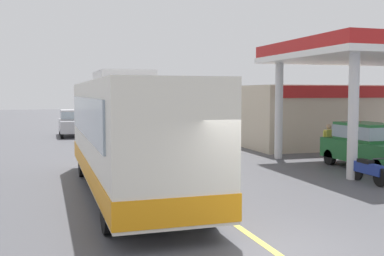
# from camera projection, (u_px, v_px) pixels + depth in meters

# --- Properties ---
(ground) EXTENTS (120.00, 120.00, 0.00)m
(ground) POSITION_uv_depth(u_px,v_px,m) (118.00, 143.00, 27.91)
(ground) COLOR #4C4C51
(lane_divider_stripe) EXTENTS (0.16, 50.00, 0.01)m
(lane_divider_stripe) POSITION_uv_depth(u_px,v_px,m) (133.00, 154.00, 23.16)
(lane_divider_stripe) COLOR #D8CC4C
(lane_divider_stripe) RESTS_ON ground
(coach_bus_main) EXTENTS (2.60, 11.04, 3.69)m
(coach_bus_main) POSITION_uv_depth(u_px,v_px,m) (129.00, 136.00, 13.93)
(coach_bus_main) COLOR silver
(coach_bus_main) RESTS_ON ground
(gas_station_roadside) EXTENTS (9.10, 11.95, 5.10)m
(gas_station_roadside) POSITION_uv_depth(u_px,v_px,m) (330.00, 100.00, 23.80)
(gas_station_roadside) COLOR #B21E1E
(gas_station_roadside) RESTS_ON ground
(car_at_pump) EXTENTS (1.70, 4.20, 1.82)m
(car_at_pump) POSITION_uv_depth(u_px,v_px,m) (368.00, 144.00, 18.41)
(car_at_pump) COLOR #1E602D
(car_at_pump) RESTS_ON ground
(minibus_opposing_lane) EXTENTS (2.04, 6.13, 2.44)m
(minibus_opposing_lane) POSITION_uv_depth(u_px,v_px,m) (149.00, 118.00, 28.41)
(minibus_opposing_lane) COLOR #BFB799
(minibus_opposing_lane) RESTS_ON ground
(motorcycle_parked_forecourt) EXTENTS (0.55, 1.80, 0.92)m
(motorcycle_parked_forecourt) POSITION_uv_depth(u_px,v_px,m) (368.00, 170.00, 15.56)
(motorcycle_parked_forecourt) COLOR black
(motorcycle_parked_forecourt) RESTS_ON ground
(pedestrian_near_pump) EXTENTS (0.55, 0.22, 1.66)m
(pedestrian_near_pump) POSITION_uv_depth(u_px,v_px,m) (328.00, 141.00, 20.17)
(pedestrian_near_pump) COLOR #33333F
(pedestrian_near_pump) RESTS_ON ground
(pedestrian_by_shop) EXTENTS (0.55, 0.22, 1.66)m
(pedestrian_by_shop) POSITION_uv_depth(u_px,v_px,m) (372.00, 147.00, 17.93)
(pedestrian_by_shop) COLOR #33333F
(pedestrian_by_shop) RESTS_ON ground
(car_trailing_behind_bus) EXTENTS (1.70, 4.20, 1.82)m
(car_trailing_behind_bus) POSITION_uv_depth(u_px,v_px,m) (72.00, 121.00, 32.49)
(car_trailing_behind_bus) COLOR #B2B2B7
(car_trailing_behind_bus) RESTS_ON ground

